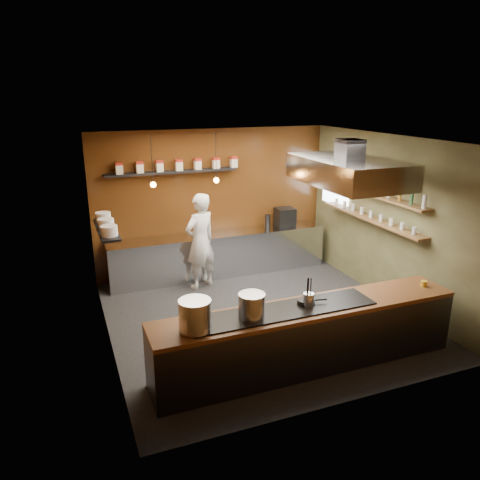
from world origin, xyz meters
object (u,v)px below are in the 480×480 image
stockpot_small (252,306)px  extractor_hood (348,171)px  espresso_machine (285,217)px  stockpot_large (195,315)px  chef (200,241)px

stockpot_small → extractor_hood: bearing=29.9°
extractor_hood → espresso_machine: 2.97m
extractor_hood → stockpot_small: bearing=-150.1°
stockpot_large → espresso_machine: size_ratio=1.02×
extractor_hood → espresso_machine: size_ratio=5.11×
extractor_hood → stockpot_large: bearing=-156.1°
stockpot_large → stockpot_small: 0.76m
stockpot_large → extractor_hood: bearing=23.9°
extractor_hood → stockpot_large: extractor_hood is taller
espresso_machine → chef: bearing=-162.1°
stockpot_large → chef: size_ratio=0.21×
stockpot_large → espresso_machine: 5.02m
stockpot_small → espresso_machine: 4.54m
extractor_hood → chef: bearing=132.4°
espresso_machine → chef: (-2.10, -0.56, -0.15)m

